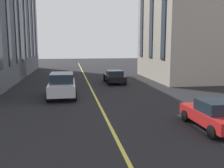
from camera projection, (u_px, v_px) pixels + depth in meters
lane_centre_line at (96, 98)px, 19.09m from camera, size 80.00×0.16×0.01m
car_red_far at (215, 114)px, 12.08m from camera, size 3.90×1.89×1.40m
car_silver_trailing at (62, 85)px, 19.44m from camera, size 4.70×2.14×1.88m
car_black_oncoming at (114, 76)px, 26.91m from camera, size 4.40×1.95×1.37m
building_right_near at (203, 1)px, 29.64m from camera, size 11.82×12.54×18.25m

